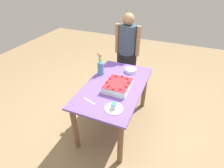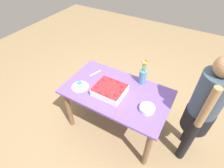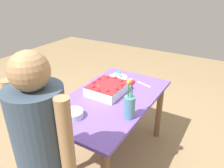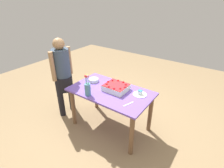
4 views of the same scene
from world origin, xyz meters
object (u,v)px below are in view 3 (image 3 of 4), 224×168
(serving_plate_with_slice, at_px, (118,76))
(flower_vase, at_px, (130,104))
(sheet_cake, at_px, (107,88))
(person_standing, at_px, (45,157))
(cake_knife, at_px, (144,84))
(fruit_bowl, at_px, (73,114))

(serving_plate_with_slice, height_order, flower_vase, flower_vase)
(sheet_cake, distance_m, flower_vase, 0.47)
(flower_vase, bearing_deg, person_standing, 167.85)
(cake_knife, height_order, flower_vase, flower_vase)
(sheet_cake, bearing_deg, cake_knife, -32.06)
(fruit_bowl, bearing_deg, flower_vase, -59.90)
(fruit_bowl, xyz_separation_m, person_standing, (-0.52, -0.24, 0.09))
(serving_plate_with_slice, height_order, fruit_bowl, serving_plate_with_slice)
(sheet_cake, relative_size, flower_vase, 1.05)
(cake_knife, height_order, fruit_bowl, fruit_bowl)
(person_standing, bearing_deg, serving_plate_with_slice, 12.52)
(sheet_cake, distance_m, cake_knife, 0.44)
(cake_knife, xyz_separation_m, flower_vase, (-0.64, -0.15, 0.13))
(serving_plate_with_slice, distance_m, flower_vase, 0.81)
(cake_knife, bearing_deg, flower_vase, 121.66)
(sheet_cake, distance_m, fruit_bowl, 0.50)
(sheet_cake, bearing_deg, serving_plate_with_slice, 14.04)
(serving_plate_with_slice, distance_m, cake_knife, 0.33)
(serving_plate_with_slice, height_order, person_standing, person_standing)
(person_standing, bearing_deg, cake_knife, -0.67)
(cake_knife, distance_m, person_standing, 1.40)
(cake_knife, bearing_deg, person_standing, 108.04)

